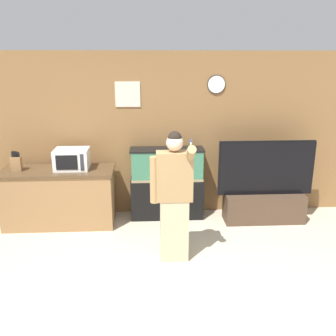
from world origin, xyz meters
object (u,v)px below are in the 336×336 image
(microwave, at_px, (72,159))
(knife_block, at_px, (16,163))
(counter_island, at_px, (60,197))
(tv_on_stand, at_px, (264,198))
(person_standing, at_px, (174,195))
(aquarium_on_stand, at_px, (167,183))

(microwave, xyz_separation_m, knife_block, (-0.81, -0.05, -0.04))
(counter_island, height_order, tv_on_stand, tv_on_stand)
(counter_island, relative_size, tv_on_stand, 1.13)
(counter_island, height_order, person_standing, person_standing)
(counter_island, distance_m, microwave, 0.63)
(microwave, distance_m, tv_on_stand, 3.03)
(counter_island, xyz_separation_m, tv_on_stand, (3.18, -0.07, -0.06))
(counter_island, relative_size, aquarium_on_stand, 1.46)
(microwave, bearing_deg, counter_island, -172.32)
(knife_block, relative_size, person_standing, 0.18)
(aquarium_on_stand, xyz_separation_m, person_standing, (0.01, -1.33, 0.30))
(counter_island, bearing_deg, person_standing, -34.71)
(microwave, relative_size, knife_block, 1.67)
(aquarium_on_stand, bearing_deg, counter_island, -173.96)
(counter_island, height_order, aquarium_on_stand, aquarium_on_stand)
(counter_island, relative_size, microwave, 3.35)
(microwave, bearing_deg, knife_block, -176.12)
(person_standing, bearing_deg, counter_island, 145.29)
(microwave, bearing_deg, tv_on_stand, -1.91)
(counter_island, xyz_separation_m, knife_block, (-0.58, -0.02, 0.55))
(knife_block, distance_m, aquarium_on_stand, 2.29)
(person_standing, bearing_deg, tv_on_stand, 35.92)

